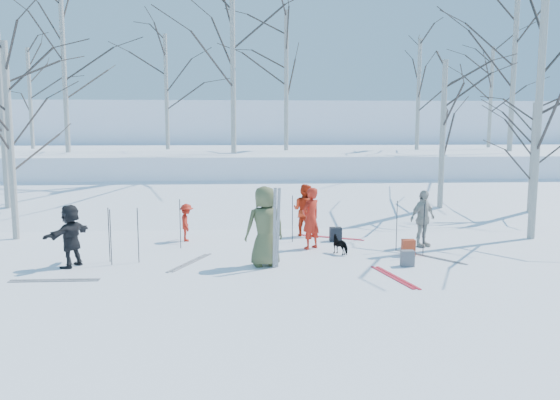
{
  "coord_description": "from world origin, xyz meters",
  "views": [
    {
      "loc": [
        -0.9,
        -13.14,
        3.27
      ],
      "look_at": [
        0.0,
        1.5,
        1.3
      ],
      "focal_mm": 35.0,
      "sensor_mm": 36.0,
      "label": 1
    }
  ],
  "objects": [
    {
      "name": "ski_pole_f",
      "position": [
        -4.14,
        -0.21,
        0.67
      ],
      "size": [
        0.02,
        0.02,
        1.34
      ],
      "primitive_type": "cylinder",
      "color": "black",
      "rests_on": "ground"
    },
    {
      "name": "ski_pair_c",
      "position": [
        1.61,
        2.65,
        0.01
      ],
      "size": [
        1.72,
        2.06,
        0.02
      ],
      "primitive_type": null,
      "rotation": [
        0.0,
        0.0,
        1.11
      ],
      "color": "red",
      "rests_on": "ground"
    },
    {
      "name": "ski_pole_d",
      "position": [
        -2.7,
        1.51,
        0.67
      ],
      "size": [
        0.02,
        0.02,
        1.34
      ],
      "primitive_type": "cylinder",
      "color": "black",
      "rests_on": "ground"
    },
    {
      "name": "ski_pair_d",
      "position": [
        -2.28,
        -0.14,
        0.01
      ],
      "size": [
        1.58,
        2.05,
        0.02
      ],
      "primitive_type": null,
      "rotation": [
        0.0,
        0.0,
        -0.41
      ],
      "color": "silver",
      "rests_on": "ground"
    },
    {
      "name": "backpack_grey",
      "position": [
        2.88,
        -0.77,
        0.19
      ],
      "size": [
        0.3,
        0.2,
        0.38
      ],
      "primitive_type": "cube",
      "color": "#57595E",
      "rests_on": "ground"
    },
    {
      "name": "ski_pole_a",
      "position": [
        0.39,
        2.14,
        0.67
      ],
      "size": [
        0.02,
        0.02,
        1.34
      ],
      "primitive_type": "cylinder",
      "color": "black",
      "rests_on": "ground"
    },
    {
      "name": "birch_plateau_f",
      "position": [
        -8.43,
        10.51,
        5.37
      ],
      "size": [
        5.04,
        5.04,
        6.34
      ],
      "primitive_type": null,
      "color": "silver",
      "rests_on": "snow_plateau"
    },
    {
      "name": "upright_ski_right",
      "position": [
        -0.19,
        -0.78,
        0.95
      ],
      "size": [
        0.12,
        0.23,
        1.89
      ],
      "primitive_type": "cube",
      "rotation": [
        0.1,
        0.0,
        0.26
      ],
      "color": "silver",
      "rests_on": "ground"
    },
    {
      "name": "ski_pair_e",
      "position": [
        3.73,
        0.05,
        0.01
      ],
      "size": [
        2.03,
        2.09,
        0.02
      ],
      "primitive_type": null,
      "rotation": [
        0.0,
        0.0,
        0.65
      ],
      "color": "silver",
      "rests_on": "ground"
    },
    {
      "name": "birch_plateau_e",
      "position": [
        10.75,
        10.46,
        6.1
      ],
      "size": [
        6.06,
        6.06,
        7.8
      ],
      "primitive_type": null,
      "color": "silver",
      "rests_on": "snow_plateau"
    },
    {
      "name": "birch_plateau_b",
      "position": [
        -4.67,
        13.42,
        4.89
      ],
      "size": [
        4.37,
        4.37,
        5.38
      ],
      "primitive_type": null,
      "color": "silver",
      "rests_on": "snow_plateau"
    },
    {
      "name": "backpack_red",
      "position": [
        3.21,
        0.26,
        0.21
      ],
      "size": [
        0.32,
        0.22,
        0.42
      ],
      "primitive_type": "cube",
      "color": "#B4361B",
      "rests_on": "ground"
    },
    {
      "name": "birch_edge_a",
      "position": [
        -7.68,
        3.05,
        2.84
      ],
      "size": [
        4.57,
        4.57,
        5.67
      ],
      "primitive_type": null,
      "color": "silver",
      "rests_on": "ground"
    },
    {
      "name": "skier_olive_center",
      "position": [
        -0.48,
        -0.52,
        0.95
      ],
      "size": [
        1.05,
        0.81,
        1.9
      ],
      "primitive_type": "imported",
      "rotation": [
        0.0,
        0.0,
        3.39
      ],
      "color": "#4C5231",
      "rests_on": "ground"
    },
    {
      "name": "birch_edge_d",
      "position": [
        -9.06,
        5.87,
        3.28
      ],
      "size": [
        5.19,
        5.19,
        6.55
      ],
      "primitive_type": null,
      "color": "silver",
      "rests_on": "ground"
    },
    {
      "name": "upright_ski_left",
      "position": [
        -0.26,
        -0.79,
        0.95
      ],
      "size": [
        0.1,
        0.16,
        1.9
      ],
      "primitive_type": "cube",
      "rotation": [
        0.07,
        0.0,
        0.18
      ],
      "color": "silver",
      "rests_on": "ground"
    },
    {
      "name": "skier_red_north",
      "position": [
        0.81,
        1.24,
        0.83
      ],
      "size": [
        0.72,
        0.69,
        1.66
      ],
      "primitive_type": "imported",
      "rotation": [
        0.0,
        0.0,
        3.84
      ],
      "color": "red",
      "rests_on": "ground"
    },
    {
      "name": "birch_edge_c",
      "position": [
        8.98,
        5.17,
        2.05
      ],
      "size": [
        3.47,
        3.47,
        4.09
      ],
      "primitive_type": null,
      "color": "silver",
      "rests_on": "ground"
    },
    {
      "name": "skier_cream_east",
      "position": [
        3.9,
        1.3,
        0.78
      ],
      "size": [
        0.98,
        0.8,
        1.56
      ],
      "primitive_type": "imported",
      "rotation": [
        0.0,
        0.0,
        0.55
      ],
      "color": "beige",
      "rests_on": "ground"
    },
    {
      "name": "snow_ramp",
      "position": [
        0.0,
        7.0,
        0.15
      ],
      "size": [
        70.0,
        9.49,
        4.12
      ],
      "primitive_type": "cube",
      "rotation": [
        0.3,
        0.0,
        0.0
      ],
      "color": "white",
      "rests_on": "ground"
    },
    {
      "name": "birch_plateau_h",
      "position": [
        -11.38,
        14.46,
        4.62
      ],
      "size": [
        3.99,
        3.99,
        4.85
      ],
      "primitive_type": null,
      "color": "silver",
      "rests_on": "snow_plateau"
    },
    {
      "name": "ground",
      "position": [
        0.0,
        0.0,
        0.0
      ],
      "size": [
        120.0,
        120.0,
        0.0
      ],
      "primitive_type": "plane",
      "color": "white",
      "rests_on": "ground"
    },
    {
      "name": "ski_pole_c",
      "position": [
        3.06,
        0.84,
        0.67
      ],
      "size": [
        0.02,
        0.02,
        1.34
      ],
      "primitive_type": "cylinder",
      "color": "black",
      "rests_on": "ground"
    },
    {
      "name": "birch_plateau_g",
      "position": [
        0.93,
        12.04,
        5.33
      ],
      "size": [
        4.98,
        4.98,
        6.26
      ],
      "primitive_type": null,
      "color": "silver",
      "rests_on": "snow_plateau"
    },
    {
      "name": "birch_plateau_a",
      "position": [
        7.17,
        12.38,
        4.76
      ],
      "size": [
        4.18,
        4.18,
        5.12
      ],
      "primitive_type": null,
      "color": "silver",
      "rests_on": "snow_plateau"
    },
    {
      "name": "skier_red_seated",
      "position": [
        -2.64,
        2.44,
        0.54
      ],
      "size": [
        0.49,
        0.75,
        1.08
      ],
      "primitive_type": "imported",
      "rotation": [
        0.0,
        0.0,
        1.7
      ],
      "color": "red",
      "rests_on": "ground"
    },
    {
      "name": "ski_pair_b",
      "position": [
        -5.02,
        -1.53,
        0.01
      ],
      "size": [
        0.22,
        1.9,
        0.02
      ],
      "primitive_type": null,
      "rotation": [
        0.0,
        0.0,
        1.57
      ],
      "color": "silver",
      "rests_on": "ground"
    },
    {
      "name": "birch_plateau_c",
      "position": [
        -1.42,
        9.67,
        6.01
      ],
      "size": [
        5.94,
        5.94,
        7.62
      ],
      "primitive_type": null,
      "color": "silver",
      "rests_on": "snow_plateau"
    },
    {
      "name": "birch_edge_b",
      "position": [
        7.46,
        2.18,
        3.62
      ],
      "size": [
        5.67,
        5.67,
        7.24
      ],
      "primitive_type": null,
      "color": "silver",
      "rests_on": "ground"
    },
    {
      "name": "ski_pole_e",
      "position": [
        -4.25,
        0.08,
        0.67
      ],
      "size": [
        0.02,
        0.02,
        1.34
      ],
      "primitive_type": "cylinder",
      "color": "black",
      "rests_on": "ground"
    },
    {
      "name": "ski_pole_b",
      "position": [
        3.57,
        0.19,
        0.67
      ],
      "size": [
        0.02,
        0.02,
        1.34
      ],
      "primitive_type": "cylinder",
      "color": "black",
      "rests_on": "ground"
    },
    {
      "name": "skier_grey_west",
      "position": [
        -5.03,
        -0.33,
        0.74
      ],
      "size": [
        0.99,
        1.43,
        1.48
      ],
      "primitive_type": "imported",
      "rotation": [
        0.0,
        0.0,
        4.26
      ],
      "color": "black",
      "rests_on": "ground"
    },
    {
      "name": "snow_plateau",
      "position": [
        0.0,
        17.0,
        1.0
      ],
      "size": [
        70.0,
        18.0,
        2.2
      ],
      "primitive_type": "cube",
      "color": "white",
      "rests_on": "ground"
    },
    {
      "name": "dog",
      "position": [
        1.52,
        0.58,
        0.24
      ],
      "size": [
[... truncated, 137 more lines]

